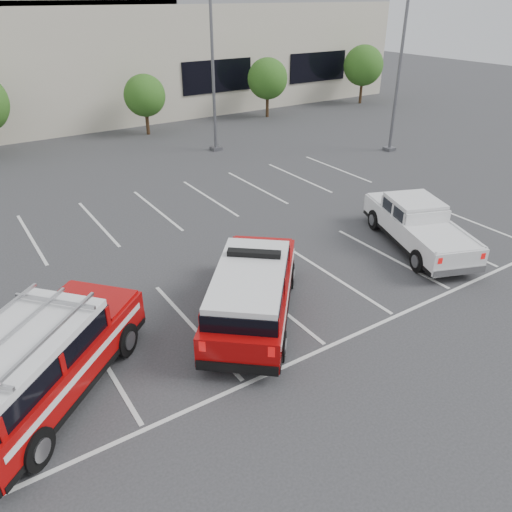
{
  "coord_description": "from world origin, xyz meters",
  "views": [
    {
      "loc": [
        -7.74,
        -10.99,
        8.72
      ],
      "look_at": [
        0.22,
        1.11,
        1.05
      ],
      "focal_mm": 35.0,
      "sensor_mm": 36.0,
      "label": 1
    }
  ],
  "objects": [
    {
      "name": "fire_chief_suv",
      "position": [
        -1.02,
        -0.55,
        0.84
      ],
      "size": [
        5.41,
        5.82,
        2.06
      ],
      "rotation": [
        0.0,
        0.0,
        -0.71
      ],
      "color": "#940707",
      "rests_on": "ground"
    },
    {
      "name": "white_pickup",
      "position": [
        6.96,
        0.12,
        0.7
      ],
      "size": [
        3.9,
        6.05,
        1.76
      ],
      "rotation": [
        0.0,
        0.0,
        -0.37
      ],
      "color": "silver",
      "rests_on": "ground"
    },
    {
      "name": "light_pole_right",
      "position": [
        16.0,
        10.0,
        5.19
      ],
      "size": [
        0.9,
        0.6,
        10.24
      ],
      "color": "#59595E",
      "rests_on": "ground"
    },
    {
      "name": "ladder_suv",
      "position": [
        -6.97,
        -0.56,
        0.92
      ],
      "size": [
        5.91,
        5.6,
        2.31
      ],
      "rotation": [
        0.0,
        0.0,
        -0.85
      ],
      "color": "#940707",
      "rests_on": "ground"
    },
    {
      "name": "tree_far_right",
      "position": [
        25.09,
        22.05,
        3.04
      ],
      "size": [
        3.37,
        3.37,
        4.85
      ],
      "color": "#3F2B19",
      "rests_on": "ground"
    },
    {
      "name": "convention_building",
      "position": [
        0.18,
        31.86,
        4.72
      ],
      "size": [
        60.0,
        16.99,
        13.2
      ],
      "color": "beige",
      "rests_on": "ground"
    },
    {
      "name": "light_pole_mid",
      "position": [
        7.0,
        16.0,
        5.19
      ],
      "size": [
        0.9,
        0.6,
        10.24
      ],
      "color": "#59595E",
      "rests_on": "ground"
    },
    {
      "name": "stall_markings",
      "position": [
        0.0,
        4.5,
        0.01
      ],
      "size": [
        23.0,
        15.0,
        0.01
      ],
      "primitive_type": "cube",
      "color": "silver",
      "rests_on": "ground"
    },
    {
      "name": "tree_right",
      "position": [
        15.09,
        22.05,
        2.77
      ],
      "size": [
        3.07,
        3.07,
        4.42
      ],
      "color": "#3F2B19",
      "rests_on": "ground"
    },
    {
      "name": "ground",
      "position": [
        0.0,
        0.0,
        0.0
      ],
      "size": [
        120.0,
        120.0,
        0.0
      ],
      "primitive_type": "plane",
      "color": "#2F2F32",
      "rests_on": "ground"
    },
    {
      "name": "tree_mid_right",
      "position": [
        5.09,
        22.05,
        2.5
      ],
      "size": [
        2.77,
        2.77,
        3.99
      ],
      "color": "#3F2B19",
      "rests_on": "ground"
    }
  ]
}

